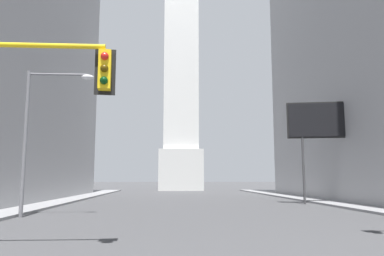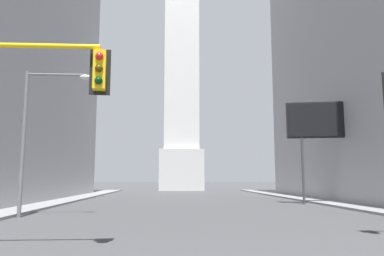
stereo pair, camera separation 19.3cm
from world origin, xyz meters
TOP-DOWN VIEW (x-y plane):
  - sidewalk_left at (-11.81, 21.40)m, footprint 5.00×71.32m
  - sidewalk_right at (11.81, 21.40)m, footprint 5.00×71.32m
  - street_lamp at (-8.50, 17.09)m, footprint 3.44×0.36m
  - billboard_sign at (10.63, 25.18)m, footprint 6.74×1.48m

SIDE VIEW (x-z plane):
  - sidewalk_left at x=-11.81m, z-range 0.00..0.15m
  - sidewalk_right at x=11.81m, z-range 0.00..0.15m
  - street_lamp at x=-8.50m, z-range 0.96..8.42m
  - billboard_sign at x=10.63m, z-range 2.29..10.03m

